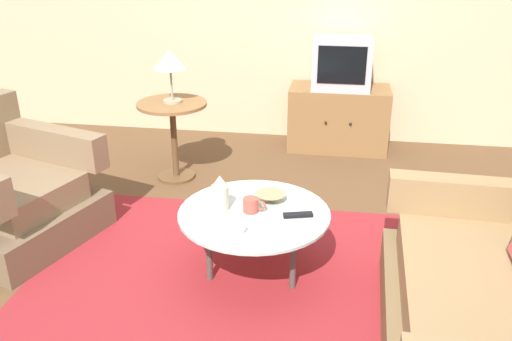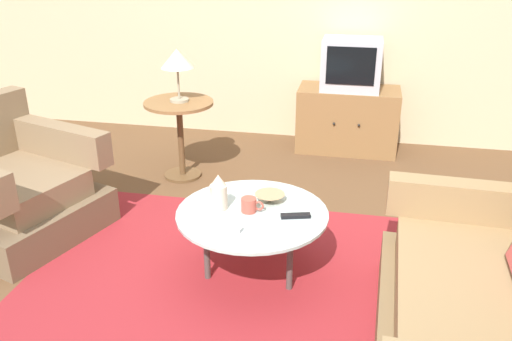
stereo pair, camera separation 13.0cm
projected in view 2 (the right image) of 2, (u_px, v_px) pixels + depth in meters
ground_plane at (237, 274)px, 3.17m from camera, size 16.00×16.00×0.00m
area_rug at (252, 271)px, 3.20m from camera, size 2.59×1.71×0.00m
armchair at (11, 189)px, 3.55m from camera, size 1.16×1.14×0.85m
couch at (499, 317)px, 2.34m from camera, size 0.95×1.57×0.96m
coffee_table at (252, 216)px, 3.05m from camera, size 0.87×0.87×0.40m
side_table at (180, 123)px, 4.28m from camera, size 0.55×0.55×0.65m
tv_stand at (347, 119)px, 4.92m from camera, size 0.90×0.47×0.58m
television at (351, 64)px, 4.70m from camera, size 0.51×0.39×0.45m
table_lamp at (177, 61)px, 4.08m from camera, size 0.25×0.25×0.41m
vase at (219, 192)px, 3.04m from camera, size 0.10×0.10×0.21m
mug at (249, 205)px, 3.02m from camera, size 0.13×0.09×0.08m
bowl at (270, 198)px, 3.14m from camera, size 0.18×0.18×0.05m
tv_remote_dark at (296, 216)px, 2.97m from camera, size 0.17×0.09×0.02m
tv_remote_silver at (229, 227)px, 2.85m from camera, size 0.16×0.08×0.02m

